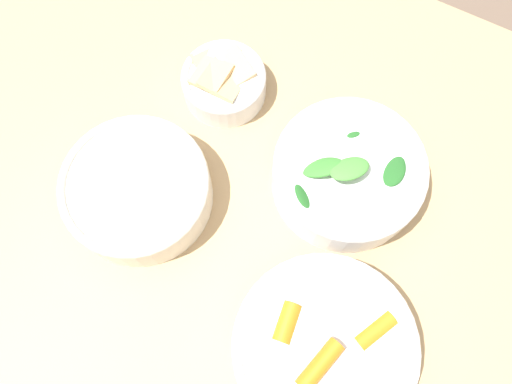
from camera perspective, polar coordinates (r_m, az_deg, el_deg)
name	(u,v)px	position (r m, az deg, el deg)	size (l,w,h in m)	color
ground_plane	(248,288)	(1.37, -0.96, -10.92)	(10.00, 10.00, 0.00)	brown
dining_table	(241,229)	(0.74, -1.75, -4.29)	(1.23, 0.83, 0.75)	tan
bowl_carrots	(323,346)	(0.57, 7.67, -17.08)	(0.20, 0.20, 0.07)	white
bowl_greens	(348,173)	(0.62, 10.44, 2.10)	(0.18, 0.18, 0.09)	white
bowl_beans_hotdog	(138,191)	(0.62, -13.31, 0.15)	(0.18, 0.18, 0.06)	silver
bowl_cookies	(224,82)	(0.67, -3.67, 12.45)	(0.11, 0.11, 0.05)	silver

